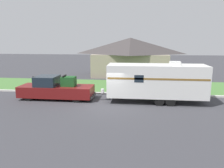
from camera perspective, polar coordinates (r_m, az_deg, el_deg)
ground_plane at (r=16.73m, az=-1.41°, el=-5.78°), size 120.00×120.00×0.00m
curb_strip at (r=20.30m, az=0.06°, el=-2.49°), size 80.00×0.30×0.14m
lawn_strip at (r=23.85m, az=1.06°, el=-0.53°), size 80.00×7.00×0.03m
house_across_street at (r=30.84m, az=4.78°, el=7.25°), size 10.91×6.52×5.27m
pickup_truck at (r=19.19m, az=-14.52°, el=-1.25°), size 6.34×2.08×2.06m
travel_trailer at (r=17.81m, az=11.51°, el=0.87°), size 8.84×2.38×3.31m
mailbox at (r=23.39m, az=-19.42°, el=1.13°), size 0.48×0.20×1.35m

